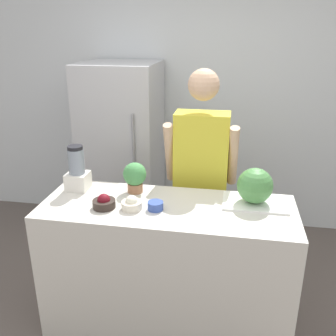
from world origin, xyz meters
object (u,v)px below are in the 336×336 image
refrigerator (123,152)px  bowl_cherries (104,203)px  watermelon (255,186)px  bowl_cream (132,204)px  blender (77,171)px  person (200,180)px  potted_plant (135,176)px  bowl_small_blue (155,206)px

refrigerator → bowl_cherries: (0.27, -1.33, 0.11)m
watermelon → bowl_cream: size_ratio=1.75×
refrigerator → watermelon: size_ratio=7.45×
watermelon → blender: (-1.22, 0.03, 0.01)m
person → bowl_cherries: (-0.56, -0.64, 0.07)m
bowl_cream → potted_plant: potted_plant is taller
bowl_cream → bowl_small_blue: bearing=6.2°
person → watermelon: (0.38, -0.42, 0.16)m
person → bowl_cream: 0.73m
person → bowl_cherries: size_ratio=12.00×
watermelon → bowl_cream: (-0.76, -0.21, -0.09)m
bowl_cherries → blender: bearing=138.1°
blender → potted_plant: (0.41, 0.02, -0.02)m
refrigerator → bowl_small_blue: (0.60, -1.30, 0.11)m
person → watermelon: 0.59m
person → blender: 0.94m
bowl_cherries → bowl_cream: bearing=3.7°
refrigerator → bowl_small_blue: refrigerator is taller
watermelon → bowl_cream: 0.80m
bowl_cherries → bowl_cream: (0.18, 0.01, 0.00)m
watermelon → bowl_small_blue: size_ratio=2.32×
person → bowl_small_blue: bearing=-110.6°
bowl_small_blue → refrigerator: bearing=114.8°
refrigerator → bowl_cherries: refrigerator is taller
bowl_small_blue → potted_plant: 0.32m
refrigerator → blender: (-0.00, -1.08, 0.21)m
blender → refrigerator: bearing=89.8°
bowl_cream → potted_plant: size_ratio=0.61×
refrigerator → bowl_cream: (0.45, -1.32, 0.11)m
bowl_cream → watermelon: bearing=15.3°
watermelon → bowl_cherries: size_ratio=1.58×
bowl_cream → bowl_cherries: bearing=-176.3°
refrigerator → bowl_cream: refrigerator is taller
watermelon → bowl_cherries: (-0.94, -0.22, -0.09)m
watermelon → bowl_cherries: 0.97m
potted_plant → bowl_cream: bearing=-80.1°
bowl_small_blue → blender: bearing=160.0°
watermelon → bowl_cream: bearing=-164.7°
bowl_cherries → bowl_cream: size_ratio=1.11×
watermelon → blender: 1.22m
refrigerator → person: 1.08m
refrigerator → watermelon: bearing=-42.4°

